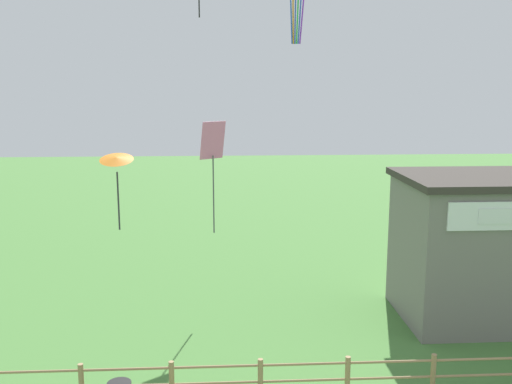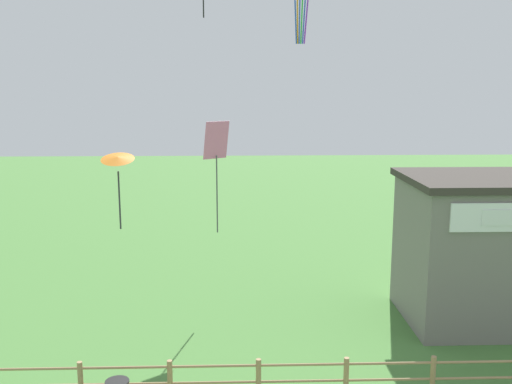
% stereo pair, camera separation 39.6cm
% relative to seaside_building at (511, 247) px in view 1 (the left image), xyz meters
% --- Properties ---
extents(wooden_fence, '(18.61, 0.14, 1.16)m').
position_rel_seaside_building_xyz_m(wooden_fence, '(-9.19, -5.06, -1.93)').
color(wooden_fence, '#9E7F56').
rests_on(wooden_fence, ground_plane).
extents(seaside_building, '(7.90, 4.44, 5.14)m').
position_rel_seaside_building_xyz_m(seaside_building, '(0.00, 0.00, 0.00)').
color(seaside_building, slate).
rests_on(seaside_building, ground_plane).
extents(kite_pink_diamond, '(0.97, 0.80, 4.16)m').
position_rel_seaside_building_xyz_m(kite_pink_diamond, '(-10.47, 2.01, 3.20)').
color(kite_pink_diamond, pink).
extents(kite_orange_delta, '(0.97, 0.95, 2.25)m').
position_rel_seaside_building_xyz_m(kite_orange_delta, '(-13.12, -2.57, 3.47)').
color(kite_orange_delta, orange).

